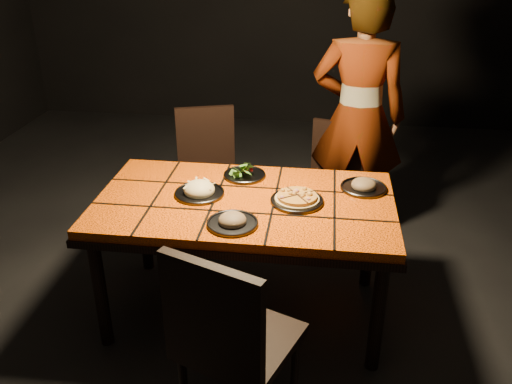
# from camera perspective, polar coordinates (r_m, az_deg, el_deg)

# --- Properties ---
(room_shell) EXTENTS (6.04, 7.04, 3.08)m
(room_shell) POSITION_cam_1_polar(r_m,az_deg,el_deg) (2.66, -1.34, 13.76)
(room_shell) COLOR black
(room_shell) RESTS_ON ground
(dining_table) EXTENTS (1.62, 0.92, 0.75)m
(dining_table) POSITION_cam_1_polar(r_m,az_deg,el_deg) (2.95, -1.17, -2.12)
(dining_table) COLOR #FC5C07
(dining_table) RESTS_ON ground
(chair_near) EXTENTS (0.58, 0.58, 0.99)m
(chair_near) POSITION_cam_1_polar(r_m,az_deg,el_deg) (2.29, -2.94, -15.06)
(chair_near) COLOR black
(chair_near) RESTS_ON ground
(chair_far_left) EXTENTS (0.52, 0.52, 0.92)m
(chair_far_left) POSITION_cam_1_polar(r_m,az_deg,el_deg) (3.91, -5.11, 2.94)
(chair_far_left) COLOR black
(chair_far_left) RESTS_ON ground
(chair_far_right) EXTENTS (0.47, 0.47, 0.85)m
(chair_far_right) POSITION_cam_1_polar(r_m,az_deg,el_deg) (3.87, 8.13, 1.81)
(chair_far_right) COLOR black
(chair_far_right) RESTS_ON ground
(diner) EXTENTS (0.68, 0.47, 1.78)m
(diner) POSITION_cam_1_polar(r_m,az_deg,el_deg) (3.82, 10.71, 7.76)
(diner) COLOR brown
(diner) RESTS_ON ground
(plate_pizza) EXTENTS (0.33, 0.33, 0.04)m
(plate_pizza) POSITION_cam_1_polar(r_m,az_deg,el_deg) (2.89, 4.33, -0.77)
(plate_pizza) COLOR #36363B
(plate_pizza) RESTS_ON dining_table
(plate_pasta) EXTENTS (0.27, 0.27, 0.09)m
(plate_pasta) POSITION_cam_1_polar(r_m,az_deg,el_deg) (2.97, -5.99, 0.12)
(plate_pasta) COLOR #36363B
(plate_pasta) RESTS_ON dining_table
(plate_salad) EXTENTS (0.25, 0.25, 0.07)m
(plate_salad) POSITION_cam_1_polar(r_m,az_deg,el_deg) (3.17, -1.21, 2.07)
(plate_salad) COLOR #36363B
(plate_salad) RESTS_ON dining_table
(plate_mushroom_a) EXTENTS (0.26, 0.26, 0.08)m
(plate_mushroom_a) POSITION_cam_1_polar(r_m,az_deg,el_deg) (2.67, -2.50, -3.06)
(plate_mushroom_a) COLOR #36363B
(plate_mushroom_a) RESTS_ON dining_table
(plate_mushroom_b) EXTENTS (0.26, 0.26, 0.08)m
(plate_mushroom_b) POSITION_cam_1_polar(r_m,az_deg,el_deg) (3.08, 11.27, 0.68)
(plate_mushroom_b) COLOR #36363B
(plate_mushroom_b) RESTS_ON dining_table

